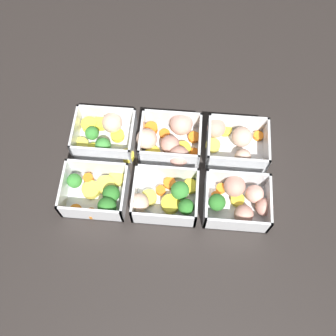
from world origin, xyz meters
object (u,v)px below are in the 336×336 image
container_near_left (98,193)px  container_far_right (234,141)px  container_far_center (170,140)px  container_near_right (239,200)px  container_far_left (104,134)px  container_near_center (166,198)px

container_near_left → container_far_right: (0.28, 0.15, 0.00)m
container_near_left → container_far_center: (0.14, 0.14, 0.00)m
container_near_left → container_near_right: (0.30, 0.01, 0.00)m
container_far_left → container_far_right: bearing=0.9°
container_near_left → container_far_left: same height
container_near_left → container_far_right: size_ratio=0.94×
container_far_left → container_far_right: (0.29, 0.00, 0.00)m
container_near_center → container_far_left: size_ratio=0.98×
container_far_left → container_far_right: size_ratio=1.09×
container_near_left → container_far_left: (-0.01, 0.14, -0.00)m
container_far_center → container_near_left: bearing=-135.9°
container_far_center → container_far_right: size_ratio=1.08×
container_near_left → container_near_right: 0.30m
container_near_right → container_near_center: bearing=-177.4°
container_near_center → container_far_center: 0.14m
container_near_center → container_far_right: (0.14, 0.15, 0.00)m
container_near_right → container_far_center: bearing=139.9°
container_near_left → container_far_center: size_ratio=0.87×
container_near_left → container_far_right: same height
container_near_right → container_far_center: size_ratio=0.94×
container_near_center → container_far_right: bearing=46.0°
container_near_left → container_near_center: same height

